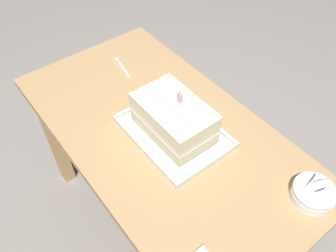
# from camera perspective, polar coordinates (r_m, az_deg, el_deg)

# --- Properties ---
(ground_plane) EXTENTS (8.00, 8.00, 0.00)m
(ground_plane) POSITION_cam_1_polar(r_m,az_deg,el_deg) (1.85, -0.65, -15.26)
(ground_plane) COLOR gray
(dining_table) EXTENTS (1.21, 0.65, 0.71)m
(dining_table) POSITION_cam_1_polar(r_m,az_deg,el_deg) (1.34, -0.86, -3.66)
(dining_table) COLOR tan
(dining_table) RESTS_ON ground_plane
(foil_tray) EXTENTS (0.38, 0.28, 0.02)m
(foil_tray) POSITION_cam_1_polar(r_m,az_deg,el_deg) (1.24, 0.93, -1.05)
(foil_tray) COLOR silver
(foil_tray) RESTS_ON dining_table
(birthday_cake) EXTENTS (0.28, 0.18, 0.17)m
(birthday_cake) POSITION_cam_1_polar(r_m,az_deg,el_deg) (1.18, 0.98, 1.40)
(birthday_cake) COLOR beige
(birthday_cake) RESTS_ON foil_tray
(bowl_stack) EXTENTS (0.13, 0.13, 0.09)m
(bowl_stack) POSITION_cam_1_polar(r_m,az_deg,el_deg) (1.17, 22.83, -10.18)
(bowl_stack) COLOR white
(bowl_stack) RESTS_ON dining_table
(serving_spoon_near_tray) EXTENTS (0.16, 0.04, 0.01)m
(serving_spoon_near_tray) POSITION_cam_1_polar(r_m,az_deg,el_deg) (1.55, -8.02, 10.29)
(serving_spoon_near_tray) COLOR silver
(serving_spoon_near_tray) RESTS_ON dining_table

